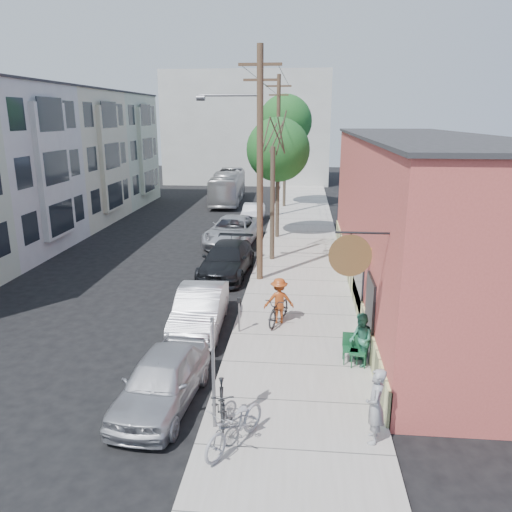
# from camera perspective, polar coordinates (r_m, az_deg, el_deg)

# --- Properties ---
(ground) EXTENTS (120.00, 120.00, 0.00)m
(ground) POSITION_cam_1_polar(r_m,az_deg,el_deg) (17.73, -9.31, -8.90)
(ground) COLOR black
(sidewalk) EXTENTS (4.50, 58.00, 0.15)m
(sidewalk) POSITION_cam_1_polar(r_m,az_deg,el_deg) (27.53, 5.06, 0.39)
(sidewalk) COLOR #A5A099
(sidewalk) RESTS_ON ground
(cafe_building) EXTENTS (6.60, 20.20, 6.61)m
(cafe_building) POSITION_cam_1_polar(r_m,az_deg,el_deg) (21.46, 17.91, 4.16)
(cafe_building) COLOR #B64A43
(cafe_building) RESTS_ON ground
(apartment_row) EXTENTS (6.30, 32.00, 9.00)m
(apartment_row) POSITION_cam_1_polar(r_m,az_deg,el_deg) (33.81, -23.56, 9.65)
(apartment_row) COLOR #ACB89C
(apartment_row) RESTS_ON ground
(end_cap_building) EXTENTS (18.00, 8.00, 12.00)m
(end_cap_building) POSITION_cam_1_polar(r_m,az_deg,el_deg) (57.92, -0.91, 14.40)
(end_cap_building) COLOR #B7B7B1
(end_cap_building) RESTS_ON ground
(sign_post) EXTENTS (0.07, 0.45, 2.80)m
(sign_post) POSITION_cam_1_polar(r_m,az_deg,el_deg) (11.80, -4.93, -12.06)
(sign_post) COLOR slate
(sign_post) RESTS_ON sidewalk
(parking_meter_near) EXTENTS (0.14, 0.14, 1.24)m
(parking_meter_near) POSITION_cam_1_polar(r_m,az_deg,el_deg) (17.08, -1.95, -6.07)
(parking_meter_near) COLOR slate
(parking_meter_near) RESTS_ON sidewalk
(parking_meter_far) EXTENTS (0.14, 0.14, 1.24)m
(parking_meter_far) POSITION_cam_1_polar(r_m,az_deg,el_deg) (25.62, 0.59, 1.39)
(parking_meter_far) COLOR slate
(parking_meter_far) RESTS_ON sidewalk
(utility_pole_near) EXTENTS (3.57, 0.28, 10.00)m
(utility_pole_near) POSITION_cam_1_polar(r_m,az_deg,el_deg) (21.76, 0.30, 10.67)
(utility_pole_near) COLOR #503A28
(utility_pole_near) RESTS_ON sidewalk
(utility_pole_far) EXTENTS (1.80, 0.28, 10.00)m
(utility_pole_far) POSITION_cam_1_polar(r_m,az_deg,el_deg) (37.08, 2.55, 12.64)
(utility_pole_far) COLOR #503A28
(utility_pole_far) RESTS_ON sidewalk
(tree_bare) EXTENTS (0.24, 0.24, 5.74)m
(tree_bare) POSITION_cam_1_polar(r_m,az_deg,el_deg) (25.34, 1.89, 5.93)
(tree_bare) COLOR #44392C
(tree_bare) RESTS_ON sidewalk
(tree_leafy_mid) EXTENTS (3.75, 3.75, 7.13)m
(tree_leafy_mid) POSITION_cam_1_polar(r_m,az_deg,el_deg) (30.01, 2.53, 12.01)
(tree_leafy_mid) COLOR #44392C
(tree_leafy_mid) RESTS_ON sidewalk
(tree_leafy_far) EXTENTS (4.20, 4.20, 8.86)m
(tree_leafy_far) POSITION_cam_1_polar(r_m,az_deg,el_deg) (40.85, 3.37, 15.08)
(tree_leafy_far) COLOR #44392C
(tree_leafy_far) RESTS_ON sidewalk
(patio_chair_a) EXTENTS (0.60, 0.60, 0.88)m
(patio_chair_a) POSITION_cam_1_polar(r_m,az_deg,el_deg) (15.32, 11.57, -10.68)
(patio_chair_a) COLOR #144729
(patio_chair_a) RESTS_ON sidewalk
(patio_chair_b) EXTENTS (0.52, 0.52, 0.88)m
(patio_chair_b) POSITION_cam_1_polar(r_m,az_deg,el_deg) (15.45, 10.73, -10.40)
(patio_chair_b) COLOR #144729
(patio_chair_b) RESTS_ON sidewalk
(patron_grey) EXTENTS (0.51, 0.71, 1.80)m
(patron_grey) POSITION_cam_1_polar(r_m,az_deg,el_deg) (11.99, 13.48, -16.31)
(patron_grey) COLOR #929498
(patron_grey) RESTS_ON sidewalk
(patron_green) EXTENTS (0.75, 0.89, 1.61)m
(patron_green) POSITION_cam_1_polar(r_m,az_deg,el_deg) (15.23, 11.88, -9.34)
(patron_green) COLOR #2E7358
(patron_green) RESTS_ON sidewalk
(cyclist) EXTENTS (1.16, 0.78, 1.67)m
(cyclist) POSITION_cam_1_polar(r_m,az_deg,el_deg) (17.84, 2.65, -5.11)
(cyclist) COLOR #953C15
(cyclist) RESTS_ON sidewalk
(cyclist_bike) EXTENTS (1.18, 2.02, 1.01)m
(cyclist_bike) POSITION_cam_1_polar(r_m,az_deg,el_deg) (17.96, 2.63, -6.09)
(cyclist_bike) COLOR black
(cyclist_bike) RESTS_ON sidewalk
(parked_bike_a) EXTENTS (0.86, 1.92, 1.11)m
(parked_bike_a) POSITION_cam_1_polar(r_m,az_deg,el_deg) (12.33, -3.90, -16.77)
(parked_bike_a) COLOR black
(parked_bike_a) RESTS_ON sidewalk
(parked_bike_b) EXTENTS (1.63, 2.16, 1.09)m
(parked_bike_b) POSITION_cam_1_polar(r_m,az_deg,el_deg) (11.72, -2.38, -18.74)
(parked_bike_b) COLOR gray
(parked_bike_b) RESTS_ON sidewalk
(car_0) EXTENTS (2.06, 4.36, 1.44)m
(car_0) POSITION_cam_1_polar(r_m,az_deg,el_deg) (13.53, -10.70, -13.79)
(car_0) COLOR #ADAEB5
(car_0) RESTS_ON ground
(car_1) EXTENTS (1.77, 4.60, 1.50)m
(car_1) POSITION_cam_1_polar(r_m,az_deg,el_deg) (17.79, -6.43, -6.07)
(car_1) COLOR #B6B7BE
(car_1) RESTS_ON ground
(car_2) EXTENTS (2.38, 5.29, 1.50)m
(car_2) POSITION_cam_1_polar(r_m,az_deg,el_deg) (23.67, -3.37, -0.42)
(car_2) COLOR black
(car_2) RESTS_ON ground
(car_3) EXTENTS (3.12, 5.96, 1.60)m
(car_3) POSITION_cam_1_polar(r_m,az_deg,el_deg) (29.46, -2.67, 2.91)
(car_3) COLOR #B1B2B9
(car_3) RESTS_ON ground
(car_4) EXTENTS (1.46, 3.91, 1.28)m
(car_4) POSITION_cam_1_polar(r_m,az_deg,el_deg) (35.79, -0.35, 4.95)
(car_4) COLOR #B9B9C1
(car_4) RESTS_ON ground
(bus) EXTENTS (2.69, 9.78, 2.70)m
(bus) POSITION_cam_1_polar(r_m,az_deg,el_deg) (44.02, -3.23, 7.89)
(bus) COLOR silver
(bus) RESTS_ON ground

